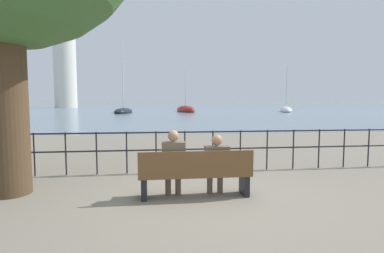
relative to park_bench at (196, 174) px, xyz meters
The scene contains 10 objects.
ground_plane 0.45m from the park_bench, 90.00° to the left, with size 1000.00×1000.00×0.00m, color gray.
harbor_water 160.80m from the park_bench, 90.00° to the left, with size 600.00×300.00×0.01m.
park_bench is the anchor object (origin of this frame).
seated_person_left 0.49m from the park_bench, 169.16° to the left, with size 0.43×0.35×1.27m.
seated_person_right 0.47m from the park_bench, 11.19° to the left, with size 0.46×0.35×1.17m.
promenade_railing 2.08m from the park_bench, 90.00° to the left, with size 16.00×0.04×1.05m.
sailboat_0 47.89m from the park_bench, 63.64° to the left, with size 3.86×6.71×8.14m.
sailboat_1 41.42m from the park_bench, 97.69° to the left, with size 3.27×6.37×10.86m.
sailboat_3 44.61m from the park_bench, 84.47° to the left, with size 3.72×6.71×7.48m.
harbor_lighthouse 88.12m from the park_bench, 107.19° to the left, with size 6.06×6.06×24.00m.
Camera 1 is at (-0.74, -5.49, 1.80)m, focal length 28.00 mm.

